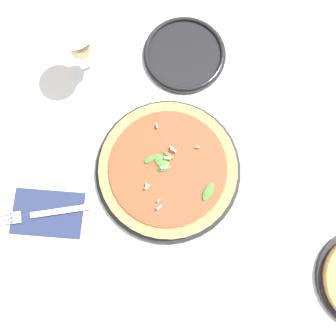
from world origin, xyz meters
name	(u,v)px	position (x,y,z in m)	size (l,w,h in m)	color
ground_plane	(162,179)	(0.00, 0.00, 0.00)	(6.00, 6.00, 0.00)	silver
pizza_arugula_main	(168,169)	(-0.01, -0.02, 0.02)	(0.30, 0.30, 0.05)	black
wine_glass	(79,42)	(0.24, -0.19, 0.10)	(0.09, 0.09, 0.15)	white
napkin	(47,213)	(0.20, 0.15, 0.00)	(0.17, 0.13, 0.01)	navy
fork	(43,214)	(0.21, 0.15, 0.01)	(0.19, 0.11, 0.00)	silver
side_plate_white	(184,54)	(0.05, -0.28, 0.01)	(0.19, 0.19, 0.02)	black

